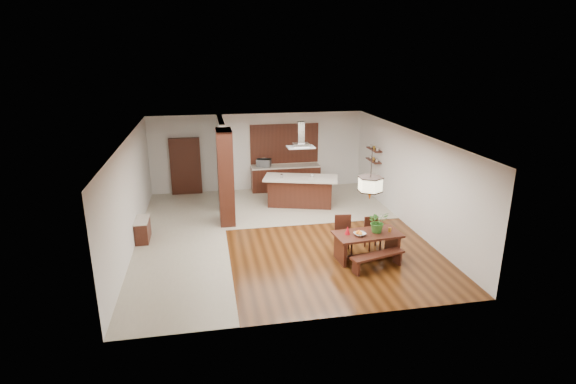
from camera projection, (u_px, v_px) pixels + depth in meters
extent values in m
plane|color=#3C1E0A|center=(278.00, 233.00, 13.15)|extent=(9.00, 9.00, 0.00)
cube|color=white|center=(277.00, 135.00, 12.28)|extent=(8.00, 9.00, 0.04)
cube|color=silver|center=(258.00, 152.00, 16.93)|extent=(8.00, 0.04, 2.90)
cube|color=silver|center=(316.00, 253.00, 8.50)|extent=(8.00, 0.04, 2.90)
cube|color=silver|center=(130.00, 194.00, 12.01)|extent=(0.04, 9.00, 2.90)
cube|color=silver|center=(409.00, 179.00, 13.42)|extent=(0.04, 9.00, 2.90)
cube|color=#BFB59F|center=(182.00, 240.00, 12.67)|extent=(2.50, 9.00, 0.01)
cube|color=#BFB59F|center=(301.00, 203.00, 15.72)|extent=(5.50, 4.00, 0.01)
cube|color=#38170E|center=(277.00, 136.00, 12.28)|extent=(8.00, 9.00, 0.02)
cube|color=black|center=(226.00, 177.00, 13.59)|extent=(0.45, 1.00, 2.90)
cube|color=silver|center=(222.00, 161.00, 15.56)|extent=(0.18, 2.40, 2.90)
cube|color=black|center=(143.00, 230.00, 12.57)|extent=(0.37, 0.88, 0.63)
cube|color=black|center=(186.00, 166.00, 16.48)|extent=(1.10, 0.20, 2.10)
cube|color=black|center=(286.00, 178.00, 17.13)|extent=(2.60, 0.60, 0.90)
cube|color=beige|center=(286.00, 166.00, 16.99)|extent=(2.60, 0.62, 0.05)
cube|color=brown|center=(284.00, 144.00, 16.98)|extent=(2.60, 0.08, 1.50)
cube|color=black|center=(374.00, 161.00, 15.85)|extent=(0.26, 0.90, 0.04)
cube|color=black|center=(374.00, 149.00, 15.73)|extent=(0.26, 0.90, 0.04)
cube|color=black|center=(367.00, 234.00, 11.36)|extent=(1.75, 0.99, 0.06)
cube|color=black|center=(340.00, 250.00, 11.27)|extent=(0.14, 0.68, 0.64)
cube|color=black|center=(392.00, 244.00, 11.65)|extent=(0.14, 0.68, 0.64)
imported|color=#347025|center=(378.00, 222.00, 11.34)|extent=(0.55, 0.49, 0.56)
imported|color=beige|center=(360.00, 234.00, 11.20)|extent=(0.36, 0.36, 0.07)
cone|color=red|center=(348.00, 230.00, 11.26)|extent=(0.18, 0.18, 0.21)
cylinder|color=gold|center=(390.00, 230.00, 11.43)|extent=(0.10, 0.10, 0.11)
cube|color=black|center=(300.00, 192.00, 15.38)|extent=(2.29, 1.39, 0.97)
cube|color=beige|center=(301.00, 178.00, 15.17)|extent=(2.67, 1.73, 0.05)
imported|color=silver|center=(312.00, 176.00, 15.20)|extent=(0.14, 0.14, 0.09)
imported|color=#ACAFB3|center=(264.00, 163.00, 16.80)|extent=(0.61, 0.51, 0.29)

